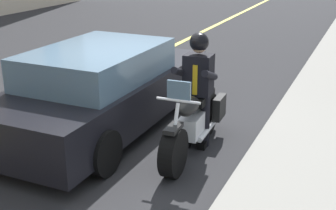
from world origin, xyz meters
name	(u,v)px	position (x,y,z in m)	size (l,w,h in m)	color
ground_plane	(127,135)	(0.00, 0.00, 0.00)	(80.00, 80.00, 0.00)	#28282B
lane_center_stripe	(30,116)	(0.00, -2.00, 0.01)	(60.00, 0.16, 0.01)	#E5DB4C
motorcycle_main	(193,122)	(0.06, 1.16, 0.45)	(2.22, 0.68, 1.26)	black
rider_main	(198,80)	(-0.13, 1.15, 1.04)	(0.64, 0.57, 1.74)	black
car_silver	(104,89)	(-0.13, -0.49, 0.69)	(4.60, 1.92, 1.40)	black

